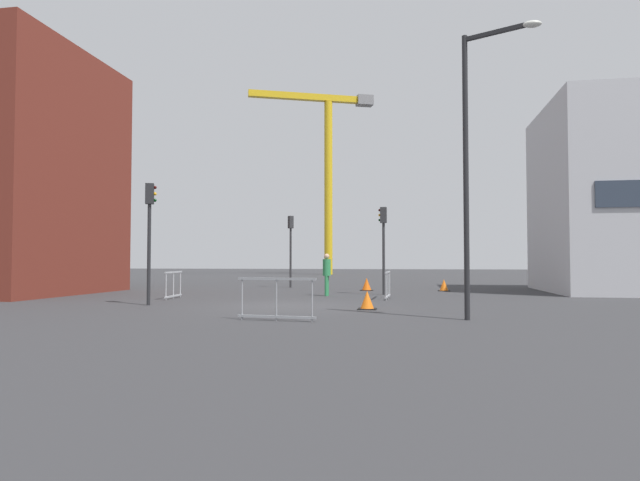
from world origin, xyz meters
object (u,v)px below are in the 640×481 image
object	(u,v)px
traffic_light_verge	(383,236)
traffic_cone_by_barrier	(367,285)
traffic_light_near	(150,224)
traffic_light_island	(291,239)
traffic_cone_orange	(367,301)
streetlamp_tall	(475,149)
traffic_cone_on_verge	(444,286)
pedestrian_walking	(327,271)
construction_crane	(327,155)

from	to	relation	value
traffic_light_verge	traffic_cone_by_barrier	xyz separation A→B (m)	(-1.02, 3.22, -2.32)
traffic_light_near	traffic_cone_by_barrier	bearing A→B (deg)	57.35
traffic_light_island	traffic_cone_orange	bearing A→B (deg)	-67.63
traffic_light_verge	traffic_light_near	bearing A→B (deg)	-137.20
streetlamp_tall	traffic_cone_on_verge	distance (m)	14.09
traffic_light_near	traffic_cone_on_verge	xyz separation A→B (m)	(10.38, 10.46, -2.50)
streetlamp_tall	traffic_cone_orange	size ratio (longest dim) A/B	12.69
traffic_light_island	pedestrian_walking	distance (m)	7.68
construction_crane	traffic_light_island	xyz separation A→B (m)	(2.43, -28.89, -10.47)
construction_crane	traffic_light_verge	world-z (taller)	construction_crane
traffic_light_near	traffic_cone_on_verge	world-z (taller)	traffic_light_near
streetlamp_tall	traffic_cone_on_verge	bearing A→B (deg)	90.03
traffic_cone_on_verge	construction_crane	bearing A→B (deg)	109.05
traffic_light_near	traffic_light_verge	distance (m)	10.32
streetlamp_tall	traffic_light_near	distance (m)	10.94
traffic_cone_orange	traffic_cone_by_barrier	bearing A→B (deg)	94.71
traffic_light_near	streetlamp_tall	bearing A→B (deg)	-16.24
traffic_light_island	construction_crane	bearing A→B (deg)	94.80
traffic_light_island	pedestrian_walking	size ratio (longest dim) A/B	2.23
traffic_light_near	traffic_cone_orange	world-z (taller)	traffic_light_near
traffic_light_near	traffic_light_island	size ratio (longest dim) A/B	1.03
traffic_light_island	traffic_cone_orange	world-z (taller)	traffic_light_island
streetlamp_tall	traffic_cone_orange	xyz separation A→B (m)	(-2.97, 2.69, -4.07)
streetlamp_tall	traffic_light_near	xyz separation A→B (m)	(-10.39, 3.03, -1.57)
pedestrian_walking	traffic_cone_by_barrier	distance (m)	4.66
construction_crane	traffic_cone_by_barrier	bearing A→B (deg)	-77.57
traffic_light_near	traffic_light_island	xyz separation A→B (m)	(2.07, 12.66, -0.06)
traffic_light_verge	traffic_cone_by_barrier	distance (m)	4.10
construction_crane	traffic_light_near	distance (m)	42.84
traffic_light_island	traffic_cone_on_verge	bearing A→B (deg)	-14.79
construction_crane	traffic_light_verge	size ratio (longest dim) A/B	5.16
construction_crane	traffic_cone_orange	world-z (taller)	construction_crane
construction_crane	pedestrian_walking	xyz separation A→B (m)	(5.55, -35.71, -12.12)
construction_crane	pedestrian_walking	bearing A→B (deg)	-81.16
traffic_light_island	traffic_cone_orange	size ratio (longest dim) A/B	6.99
traffic_light_near	traffic_light_verge	xyz separation A→B (m)	(7.57, 7.01, -0.15)
traffic_light_island	traffic_cone_on_verge	xyz separation A→B (m)	(8.31, -2.19, -2.44)
construction_crane	traffic_cone_orange	bearing A→B (deg)	-79.48
traffic_cone_on_verge	traffic_cone_by_barrier	distance (m)	3.84
pedestrian_walking	traffic_cone_on_verge	distance (m)	6.99
traffic_light_verge	construction_crane	bearing A→B (deg)	102.92
construction_crane	pedestrian_walking	size ratio (longest dim) A/B	11.10
traffic_light_near	traffic_cone_orange	size ratio (longest dim) A/B	7.17
traffic_light_near	traffic_light_island	bearing A→B (deg)	80.69
traffic_light_island	traffic_cone_by_barrier	world-z (taller)	traffic_light_island
construction_crane	traffic_cone_by_barrier	xyz separation A→B (m)	(6.91, -31.32, -12.88)
streetlamp_tall	traffic_light_island	xyz separation A→B (m)	(-8.32, 15.68, -1.63)
construction_crane	traffic_light_verge	xyz separation A→B (m)	(7.92, -34.54, -10.56)
streetlamp_tall	traffic_cone_on_verge	xyz separation A→B (m)	(-0.01, 13.49, -4.07)
construction_crane	traffic_cone_orange	size ratio (longest dim) A/B	34.81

